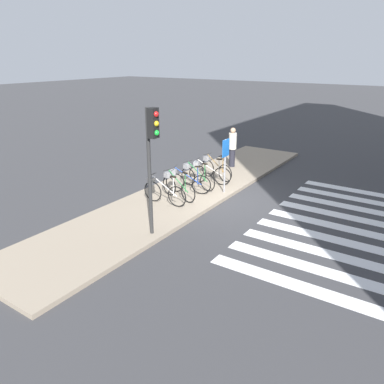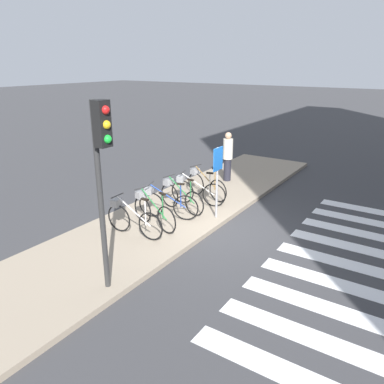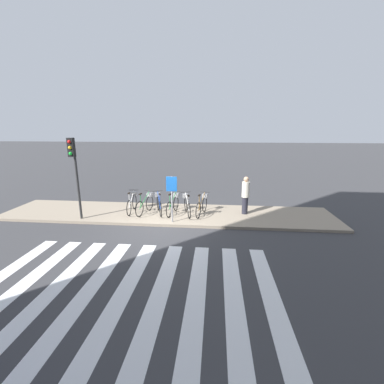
{
  "view_description": "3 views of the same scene",
  "coord_description": "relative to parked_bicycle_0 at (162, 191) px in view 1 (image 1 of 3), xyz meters",
  "views": [
    {
      "loc": [
        -10.71,
        -5.79,
        4.75
      ],
      "look_at": [
        -1.42,
        0.44,
        0.67
      ],
      "focal_mm": 35.0,
      "sensor_mm": 36.0,
      "label": 1
    },
    {
      "loc": [
        -7.75,
        -4.33,
        4.12
      ],
      "look_at": [
        -0.04,
        0.77,
        0.9
      ],
      "focal_mm": 35.0,
      "sensor_mm": 36.0,
      "label": 2
    },
    {
      "loc": [
        2.2,
        -9.67,
        3.97
      ],
      "look_at": [
        1.2,
        1.08,
        1.23
      ],
      "focal_mm": 24.0,
      "sensor_mm": 36.0,
      "label": 3
    }
  ],
  "objects": [
    {
      "name": "parked_bicycle_5",
      "position": [
        3.27,
        -0.07,
        0.0
      ],
      "size": [
        0.56,
        1.62,
        1.02
      ],
      "color": "black",
      "rests_on": "sidewalk"
    },
    {
      "name": "parked_bicycle_4",
      "position": [
        2.59,
        -0.16,
        0.0
      ],
      "size": [
        0.59,
        1.61,
        1.02
      ],
      "color": "black",
      "rests_on": "sidewalk"
    },
    {
      "name": "parked_bicycle_0",
      "position": [
        0.0,
        0.0,
        0.0
      ],
      "size": [
        0.46,
        1.66,
        1.02
      ],
      "color": "black",
      "rests_on": "sidewalk"
    },
    {
      "name": "parked_bicycle_2",
      "position": [
        1.27,
        -0.05,
        0.0
      ],
      "size": [
        0.67,
        1.58,
        1.02
      ],
      "color": "black",
      "rests_on": "sidewalk"
    },
    {
      "name": "parked_bicycle_1",
      "position": [
        0.66,
        -0.1,
        0.0
      ],
      "size": [
        0.53,
        1.63,
        1.02
      ],
      "color": "black",
      "rests_on": "sidewalk"
    },
    {
      "name": "pedestrian",
      "position": [
        5.2,
        0.18,
        0.46
      ],
      "size": [
        0.34,
        0.34,
        1.72
      ],
      "color": "#23232D",
      "rests_on": "sidewalk"
    },
    {
      "name": "sign_post",
      "position": [
        2.08,
        -1.18,
        0.87
      ],
      "size": [
        0.44,
        0.07,
        1.93
      ],
      "color": "#99999E",
      "rests_on": "sidewalk"
    },
    {
      "name": "sidewalk",
      "position": [
        1.64,
        -0.01,
        -0.51
      ],
      "size": [
        15.09,
        2.92,
        0.12
      ],
      "color": "gray",
      "rests_on": "ground_plane"
    },
    {
      "name": "ground_plane",
      "position": [
        1.64,
        -1.47,
        -0.57
      ],
      "size": [
        120.0,
        120.0,
        0.0
      ],
      "primitive_type": "plane",
      "color": "#38383A"
    },
    {
      "name": "traffic_light",
      "position": [
        -1.92,
        -1.23,
        2.03
      ],
      "size": [
        0.24,
        0.4,
        3.44
      ],
      "color": "#2D2D2D",
      "rests_on": "sidewalk"
    },
    {
      "name": "parked_bicycle_3",
      "position": [
        1.94,
        -0.05,
        0.0
      ],
      "size": [
        0.46,
        1.65,
        1.02
      ],
      "color": "black",
      "rests_on": "sidewalk"
    }
  ]
}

